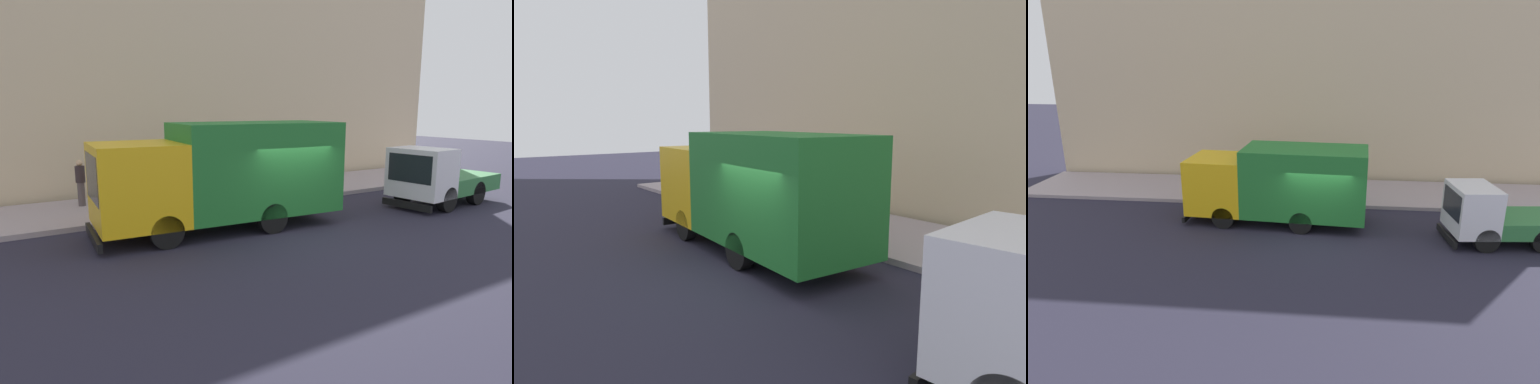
{
  "view_description": "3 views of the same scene",
  "coord_description": "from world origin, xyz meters",
  "views": [
    {
      "loc": [
        -10.6,
        7.68,
        3.66
      ],
      "look_at": [
        0.7,
        0.74,
        1.1
      ],
      "focal_mm": 31.08,
      "sensor_mm": 36.0,
      "label": 1
    },
    {
      "loc": [
        -5.83,
        -7.89,
        3.52
      ],
      "look_at": [
        1.71,
        1.83,
        1.54
      ],
      "focal_mm": 31.39,
      "sensor_mm": 36.0,
      "label": 2
    },
    {
      "loc": [
        -16.43,
        -0.35,
        6.95
      ],
      "look_at": [
        1.26,
        1.47,
        1.26
      ],
      "focal_mm": 31.33,
      "sensor_mm": 36.0,
      "label": 3
    }
  ],
  "objects": [
    {
      "name": "street_sign_post",
      "position": [
        3.37,
        1.35,
        1.79
      ],
      "size": [
        0.44,
        0.08,
        2.78
      ],
      "color": "#4C5156",
      "rests_on": "sidewalk"
    },
    {
      "name": "large_utility_truck",
      "position": [
        1.07,
        1.62,
        1.72
      ],
      "size": [
        3.03,
        7.55,
        3.2
      ],
      "rotation": [
        0.0,
        0.0,
        -0.07
      ],
      "color": "yellow",
      "rests_on": "ground"
    },
    {
      "name": "ground",
      "position": [
        0.0,
        0.0,
        0.0
      ],
      "size": [
        80.0,
        80.0,
        0.0
      ],
      "primitive_type": "plane",
      "color": "#242232"
    },
    {
      "name": "small_flatbed_truck",
      "position": [
        -0.18,
        -6.66,
        1.03
      ],
      "size": [
        2.49,
        4.96,
        2.21
      ],
      "rotation": [
        0.0,
        0.0,
        0.1
      ],
      "color": "white",
      "rests_on": "ground"
    },
    {
      "name": "traffic_cone_orange",
      "position": [
        3.85,
        4.27,
        0.49
      ],
      "size": [
        0.46,
        0.46,
        0.65
      ],
      "primitive_type": "cone",
      "color": "orange",
      "rests_on": "sidewalk"
    },
    {
      "name": "building_facade",
      "position": [
        7.77,
        0.0,
        6.27
      ],
      "size": [
        0.5,
        30.0,
        12.55
      ],
      "primitive_type": "cube",
      "color": "beige",
      "rests_on": "ground"
    },
    {
      "name": "sidewalk",
      "position": [
        5.13,
        0.0,
        0.08
      ],
      "size": [
        4.27,
        30.0,
        0.16
      ],
      "primitive_type": "cube",
      "color": "#A3959A",
      "rests_on": "ground"
    },
    {
      "name": "pedestrian_walking",
      "position": [
        5.9,
        4.88,
        1.05
      ],
      "size": [
        0.43,
        0.43,
        1.66
      ],
      "rotation": [
        0.0,
        0.0,
        4.34
      ],
      "color": "#4F4446",
      "rests_on": "sidewalk"
    }
  ]
}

